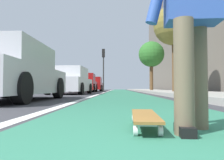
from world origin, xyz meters
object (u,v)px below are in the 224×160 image
at_px(skateboard, 145,117).
at_px(traffic_light, 103,62).
at_px(skater_person, 192,8).
at_px(parked_car_mid, 70,81).
at_px(street_tree_far, 151,55).
at_px(parked_car_end, 93,84).
at_px(parked_car_near, 12,73).
at_px(parked_car_far, 84,83).
at_px(street_tree_mid, 173,26).

relative_size(skateboard, traffic_light, 0.20).
relative_size(skater_person, parked_car_mid, 0.40).
height_order(parked_car_mid, street_tree_far, street_tree_far).
xyz_separation_m(parked_car_mid, parked_car_end, (11.55, 0.02, 0.03)).
distance_m(parked_car_mid, traffic_light, 9.69).
height_order(skateboard, street_tree_far, street_tree_far).
bearing_deg(street_tree_far, parked_car_near, 158.24).
xyz_separation_m(skater_person, street_tree_far, (18.64, -2.50, 2.48)).
distance_m(parked_car_far, street_tree_far, 6.83).
distance_m(parked_car_near, parked_car_mid, 6.43).
relative_size(parked_car_near, parked_car_far, 0.96).
relative_size(parked_car_near, parked_car_end, 1.03).
height_order(skater_person, parked_car_end, skater_person).
xyz_separation_m(skateboard, parked_car_end, (21.83, 2.88, 0.63)).
bearing_deg(skateboard, parked_car_far, 10.50).
bearing_deg(parked_car_near, skateboard, -142.16).
bearing_deg(parked_car_near, street_tree_mid, -41.96).
relative_size(parked_car_end, street_tree_far, 0.92).
height_order(skateboard, street_tree_mid, street_tree_mid).
distance_m(skateboard, parked_car_mid, 10.69).
xyz_separation_m(skateboard, traffic_light, (19.65, 1.65, 2.78)).
distance_m(skater_person, parked_car_end, 22.21).
xyz_separation_m(parked_car_near, street_tree_far, (14.64, -5.84, 2.70)).
bearing_deg(skater_person, parked_car_end, 8.34).
bearing_deg(parked_car_end, traffic_light, -150.61).
bearing_deg(parked_car_far, street_tree_mid, -135.14).
relative_size(parked_car_far, parked_car_end, 1.08).
bearing_deg(skater_person, street_tree_far, -7.64).
bearing_deg(parked_car_far, traffic_light, -21.83).
height_order(skater_person, parked_car_near, skater_person).
relative_size(skateboard, street_tree_far, 0.18).
bearing_deg(street_tree_far, parked_car_mid, 145.24).
distance_m(parked_car_near, parked_car_far, 12.38).
xyz_separation_m(parked_car_mid, traffic_light, (9.37, -1.21, 2.18)).
xyz_separation_m(skateboard, street_tree_mid, (10.35, -2.85, 3.68)).
distance_m(parked_car_far, parked_car_end, 5.59).
bearing_deg(parked_car_near, street_tree_far, -21.76).
bearing_deg(parked_car_mid, traffic_light, -7.34).
bearing_deg(skater_person, skateboard, 66.69).
bearing_deg(street_tree_mid, traffic_light, 25.80).
relative_size(parked_car_far, street_tree_far, 0.99).
bearing_deg(street_tree_far, parked_car_far, 111.03).
height_order(parked_car_end, street_tree_far, street_tree_far).
xyz_separation_m(skater_person, traffic_light, (19.79, 1.99, 1.94)).
height_order(skateboard, skater_person, skater_person).
bearing_deg(street_tree_mid, parked_car_end, 26.50).
height_order(skater_person, street_tree_far, street_tree_far).
xyz_separation_m(skateboard, skater_person, (-0.15, -0.35, 0.84)).
bearing_deg(traffic_light, street_tree_far, -104.40).
height_order(parked_car_mid, street_tree_mid, street_tree_mid).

